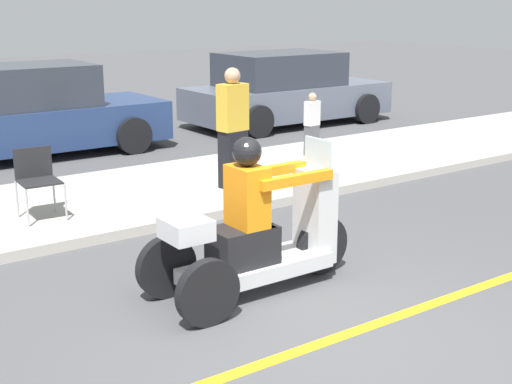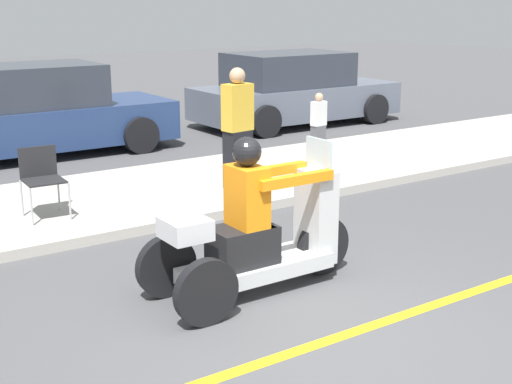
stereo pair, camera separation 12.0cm
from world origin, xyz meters
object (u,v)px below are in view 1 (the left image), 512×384
object	(u,v)px
folding_chair_curbside	(37,176)
parked_car_lot_left	(27,114)
spectator_mid_group	(233,131)
spectator_end_of_line	(312,125)
motorcycle_trike	(257,237)
parked_car_lot_center	(285,91)

from	to	relation	value
folding_chair_curbside	parked_car_lot_left	xyz separation A→B (m)	(1.20, 4.01, 0.10)
spectator_mid_group	parked_car_lot_left	size ratio (longest dim) A/B	0.36
spectator_end_of_line	spectator_mid_group	bearing A→B (deg)	-155.97
spectator_mid_group	motorcycle_trike	bearing A→B (deg)	-119.75
spectator_mid_group	folding_chair_curbside	size ratio (longest dim) A/B	1.98
spectator_end_of_line	parked_car_lot_left	world-z (taller)	parked_car_lot_left
spectator_end_of_line	folding_chair_curbside	xyz separation A→B (m)	(-4.83, -0.81, 0.01)
spectator_mid_group	parked_car_lot_center	xyz separation A→B (m)	(4.10, 4.18, -0.18)
spectator_end_of_line	parked_car_lot_center	size ratio (longest dim) A/B	0.23
motorcycle_trike	parked_car_lot_left	xyz separation A→B (m)	(0.21, 7.06, 0.21)
motorcycle_trike	spectator_end_of_line	size ratio (longest dim) A/B	2.04
motorcycle_trike	folding_chair_curbside	world-z (taller)	motorcycle_trike
parked_car_lot_left	folding_chair_curbside	bearing A→B (deg)	-106.63
motorcycle_trike	spectator_mid_group	size ratio (longest dim) A/B	1.29
motorcycle_trike	spectator_mid_group	xyz separation A→B (m)	(1.65, 2.89, 0.38)
spectator_mid_group	parked_car_lot_left	distance (m)	4.42
motorcycle_trike	spectator_mid_group	distance (m)	3.35
spectator_mid_group	parked_car_lot_center	size ratio (longest dim) A/B	0.37
folding_chair_curbside	parked_car_lot_left	size ratio (longest dim) A/B	0.18
spectator_end_of_line	parked_car_lot_left	xyz separation A→B (m)	(-3.64, 3.20, 0.11)
folding_chair_curbside	motorcycle_trike	bearing A→B (deg)	-72.11
spectator_mid_group	folding_chair_curbside	distance (m)	2.66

